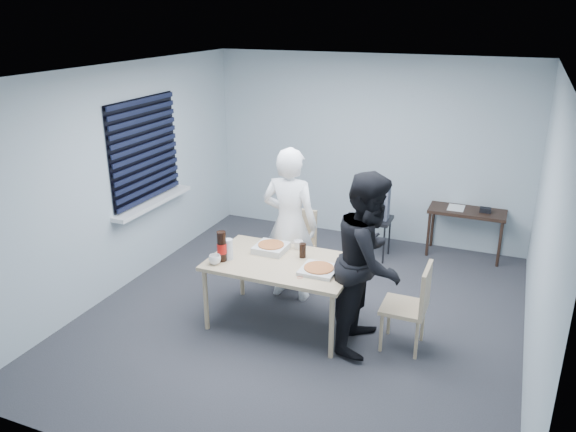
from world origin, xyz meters
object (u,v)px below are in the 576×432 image
at_px(chair_far, 297,241).
at_px(chair_right, 413,302).
at_px(dining_table, 282,266).
at_px(stool, 375,226).
at_px(soda_bottle, 222,247).
at_px(mug_b, 298,245).
at_px(person_white, 290,224).
at_px(side_table, 467,216).
at_px(backpack, 376,203).
at_px(person_black, 369,262).
at_px(mug_a, 215,260).

distance_m(chair_far, chair_right, 1.86).
xyz_separation_m(dining_table, stool, (0.48, 2.03, -0.21)).
relative_size(stool, soda_bottle, 1.76).
bearing_deg(chair_right, soda_bottle, -171.99).
height_order(chair_right, mug_b, chair_right).
bearing_deg(person_white, side_table, -132.13).
height_order(chair_far, mug_b, chair_far).
bearing_deg(dining_table, stool, 76.71).
relative_size(person_white, backpack, 3.95).
distance_m(dining_table, backpack, 2.08).
xyz_separation_m(chair_far, person_white, (0.08, -0.42, 0.37)).
xyz_separation_m(person_white, stool, (0.64, 1.43, -0.44)).
relative_size(chair_far, stool, 1.59).
xyz_separation_m(dining_table, side_table, (1.59, 2.53, -0.08)).
bearing_deg(person_black, person_white, 59.99).
height_order(person_black, side_table, person_black).
bearing_deg(chair_right, backpack, 113.78).
bearing_deg(mug_a, chair_far, 74.75).
bearing_deg(dining_table, person_black, -1.08).
bearing_deg(backpack, soda_bottle, -101.33).
bearing_deg(side_table, person_black, -104.84).
relative_size(person_white, soda_bottle, 5.56).
distance_m(side_table, mug_b, 2.68).
height_order(chair_right, side_table, chair_right).
relative_size(person_black, mug_a, 14.39).
relative_size(dining_table, chair_right, 1.66).
bearing_deg(person_black, chair_right, -81.60).
distance_m(chair_far, person_white, 0.57).
bearing_deg(soda_bottle, stool, 65.01).
height_order(stool, backpack, backpack).
bearing_deg(mug_b, backpack, 75.14).
bearing_deg(side_table, backpack, -155.23).
bearing_deg(stool, backpack, -90.00).
bearing_deg(dining_table, person_white, 104.90).
height_order(dining_table, soda_bottle, soda_bottle).
distance_m(person_white, soda_bottle, 0.92).
relative_size(person_white, person_black, 1.00).
bearing_deg(soda_bottle, side_table, 51.93).
relative_size(chair_far, soda_bottle, 2.79).
relative_size(dining_table, mug_b, 14.81).
height_order(person_black, backpack, person_black).
bearing_deg(soda_bottle, person_black, 7.90).
distance_m(dining_table, stool, 2.10).
distance_m(person_white, mug_a, 1.03).
bearing_deg(mug_b, stool, 75.25).
bearing_deg(person_white, backpack, -114.28).
bearing_deg(dining_table, mug_b, 83.80).
distance_m(person_black, soda_bottle, 1.50).
relative_size(chair_right, mug_b, 8.90).
relative_size(stool, mug_b, 5.60).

